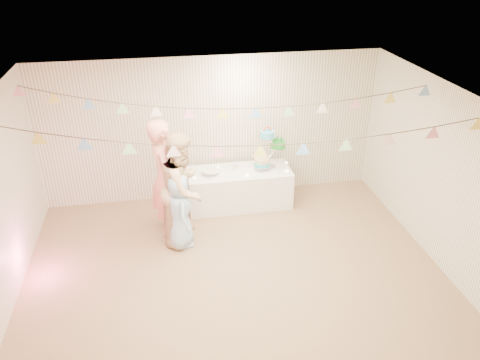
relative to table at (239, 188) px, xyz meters
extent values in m
plane|color=#866648|center=(-0.41, -2.01, -0.34)|extent=(6.00, 6.00, 0.00)
plane|color=white|center=(-0.41, -2.01, 2.26)|extent=(6.00, 6.00, 0.00)
plane|color=white|center=(-0.41, 0.49, 0.96)|extent=(6.00, 6.00, 0.00)
plane|color=white|center=(-0.41, -4.51, 0.96)|extent=(6.00, 6.00, 0.00)
plane|color=white|center=(2.59, -2.01, 0.96)|extent=(5.00, 5.00, 0.00)
cube|color=white|center=(0.00, 0.00, 0.00)|extent=(1.82, 0.73, 0.68)
cylinder|color=white|center=(-0.51, -0.05, 0.42)|extent=(0.30, 0.30, 0.02)
imported|color=#F3907F|center=(-1.29, -0.60, 0.64)|extent=(0.51, 0.74, 1.95)
imported|color=#DEB788|center=(-1.04, -0.86, 0.57)|extent=(0.99, 1.09, 1.82)
imported|color=#A0C7E3|center=(-1.11, -1.05, 0.27)|extent=(0.46, 0.64, 1.23)
cylinder|color=#FFD88C|center=(-0.80, -0.15, 0.36)|extent=(0.04, 0.04, 0.03)
cylinder|color=#FFD88C|center=(-0.35, 0.18, 0.36)|extent=(0.04, 0.04, 0.03)
cylinder|color=#FFD88C|center=(0.10, -0.22, 0.36)|extent=(0.04, 0.04, 0.03)
cylinder|color=#FFD88C|center=(0.35, 0.22, 0.36)|extent=(0.04, 0.04, 0.03)
cylinder|color=#FFD88C|center=(0.82, -0.18, 0.36)|extent=(0.04, 0.04, 0.03)
cylinder|color=#FFD88C|center=(0.90, 0.15, 0.36)|extent=(0.04, 0.04, 0.03)
camera|label=1|loc=(-1.30, -7.21, 4.05)|focal=35.00mm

